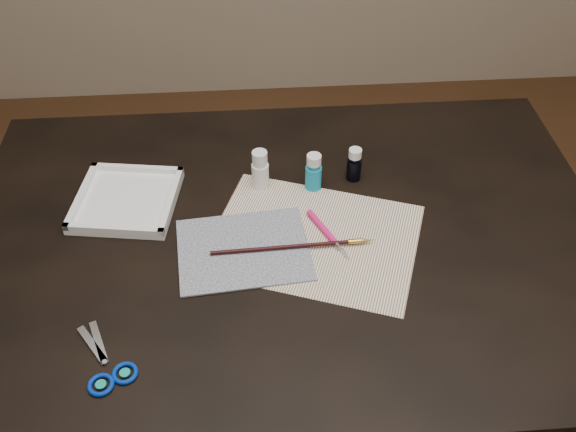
{
  "coord_description": "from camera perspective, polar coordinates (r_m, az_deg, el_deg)",
  "views": [
    {
      "loc": [
        -0.07,
        -0.91,
        1.65
      ],
      "look_at": [
        0.0,
        0.0,
        0.8
      ],
      "focal_mm": 40.0,
      "sensor_mm": 36.0,
      "label": 1
    }
  ],
  "objects": [
    {
      "name": "table",
      "position": [
        1.57,
        -0.0,
        -11.38
      ],
      "size": [
        1.3,
        0.9,
        0.75
      ],
      "primitive_type": "cube",
      "color": "black",
      "rests_on": "ground"
    },
    {
      "name": "canvas",
      "position": [
        1.25,
        -3.97,
        -2.98
      ],
      "size": [
        0.27,
        0.22,
        0.0
      ],
      "primitive_type": "cube",
      "rotation": [
        0.0,
        0.0,
        0.09
      ],
      "color": "black",
      "rests_on": "paper"
    },
    {
      "name": "paper",
      "position": [
        1.28,
        2.36,
        -1.99
      ],
      "size": [
        0.48,
        0.42,
        0.0
      ],
      "primitive_type": "cube",
      "rotation": [
        0.0,
        0.0,
        -0.35
      ],
      "color": "white",
      "rests_on": "table"
    },
    {
      "name": "ground",
      "position": [
        1.9,
        -0.0,
        -18.14
      ],
      "size": [
        3.5,
        3.5,
        0.02
      ],
      "primitive_type": "cube",
      "color": "#422614",
      "rests_on": "ground"
    },
    {
      "name": "scissors",
      "position": [
        1.14,
        -16.54,
        -11.96
      ],
      "size": [
        0.17,
        0.19,
        0.01
      ],
      "primitive_type": null,
      "rotation": [
        0.0,
        0.0,
        2.18
      ],
      "color": "silver",
      "rests_on": "table"
    },
    {
      "name": "paint_bottle_navy",
      "position": [
        1.4,
        5.91,
        4.61
      ],
      "size": [
        0.03,
        0.03,
        0.08
      ],
      "primitive_type": "cylinder",
      "rotation": [
        0.0,
        0.0,
        -0.04
      ],
      "color": "black",
      "rests_on": "table"
    },
    {
      "name": "paint_bottle_white",
      "position": [
        1.37,
        -2.49,
        4.17
      ],
      "size": [
        0.04,
        0.04,
        0.09
      ],
      "primitive_type": "cylinder",
      "rotation": [
        0.0,
        0.0,
        0.03
      ],
      "color": "white",
      "rests_on": "table"
    },
    {
      "name": "palette_tray",
      "position": [
        1.38,
        -14.16,
        1.43
      ],
      "size": [
        0.23,
        0.23,
        0.02
      ],
      "primitive_type": "cube",
      "rotation": [
        0.0,
        0.0,
        -0.15
      ],
      "color": "white",
      "rests_on": "table"
    },
    {
      "name": "craft_knife",
      "position": [
        1.27,
        3.64,
        -1.68
      ],
      "size": [
        0.08,
        0.15,
        0.01
      ],
      "primitive_type": null,
      "rotation": [
        0.0,
        0.0,
        -1.13
      ],
      "color": "#EC196F",
      "rests_on": "paper"
    },
    {
      "name": "paint_bottle_cyan",
      "position": [
        1.36,
        2.28,
        3.95
      ],
      "size": [
        0.04,
        0.04,
        0.09
      ],
      "primitive_type": "cylinder",
      "rotation": [
        0.0,
        0.0,
        0.14
      ],
      "color": "#1292B7",
      "rests_on": "table"
    },
    {
      "name": "paintbrush",
      "position": [
        1.25,
        0.5,
        -2.71
      ],
      "size": [
        0.32,
        0.02,
        0.01
      ],
      "primitive_type": null,
      "rotation": [
        0.0,
        0.0,
        0.04
      ],
      "color": "black",
      "rests_on": "canvas"
    }
  ]
}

